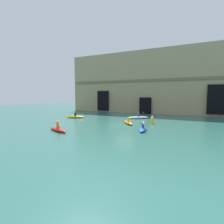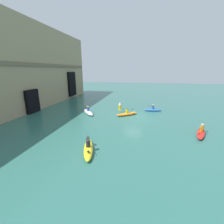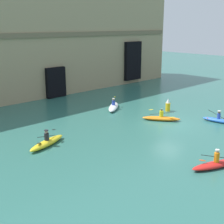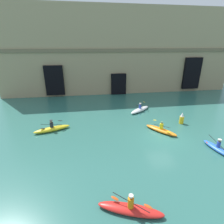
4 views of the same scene
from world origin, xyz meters
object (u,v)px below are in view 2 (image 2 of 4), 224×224
at_px(kayak_red, 201,133).
at_px(marker_buoy, 120,106).
at_px(kayak_orange, 127,114).
at_px(kayak_blue, 153,110).
at_px(kayak_white, 88,112).
at_px(kayak_yellow, 88,149).

height_order(kayak_red, marker_buoy, marker_buoy).
height_order(kayak_orange, kayak_blue, kayak_blue).
bearing_deg(kayak_orange, marker_buoy, 79.89).
bearing_deg(kayak_red, kayak_white, 91.28).
height_order(kayak_yellow, marker_buoy, marker_buoy).
xyz_separation_m(kayak_blue, marker_buoy, (-0.22, 5.29, 0.38)).
relative_size(kayak_red, marker_buoy, 2.69).
bearing_deg(kayak_yellow, kayak_white, -178.32).
relative_size(kayak_orange, kayak_red, 0.90).
bearing_deg(kayak_red, marker_buoy, 70.11).
distance_m(kayak_orange, kayak_red, 9.64).
bearing_deg(kayak_blue, kayak_white, -168.75).
relative_size(kayak_yellow, marker_buoy, 2.75).
height_order(kayak_yellow, kayak_white, kayak_white).
xyz_separation_m(kayak_white, marker_buoy, (3.35, -4.26, 0.36)).
xyz_separation_m(kayak_yellow, kayak_blue, (13.85, -5.65, -0.03)).
relative_size(kayak_yellow, kayak_white, 1.07).
distance_m(kayak_red, marker_buoy, 12.66).
bearing_deg(marker_buoy, kayak_white, 128.20).
distance_m(kayak_white, marker_buoy, 5.43).
bearing_deg(kayak_white, kayak_red, -147.20).
distance_m(kayak_red, kayak_white, 14.72).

